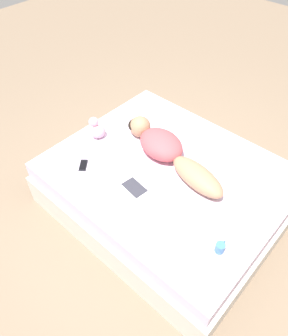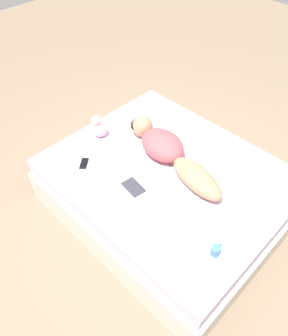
{
  "view_description": "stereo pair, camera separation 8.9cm",
  "coord_description": "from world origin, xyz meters",
  "px_view_note": "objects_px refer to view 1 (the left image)",
  "views": [
    {
      "loc": [
        -1.66,
        -1.21,
        2.65
      ],
      "look_at": [
        -0.17,
        0.14,
        0.57
      ],
      "focal_mm": 35.0,
      "sensor_mm": 36.0,
      "label": 1
    },
    {
      "loc": [
        -1.6,
        -1.28,
        2.65
      ],
      "look_at": [
        -0.17,
        0.14,
        0.57
      ],
      "focal_mm": 35.0,
      "sensor_mm": 36.0,
      "label": 2
    }
  ],
  "objects_px": {
    "open_magazine": "(126,193)",
    "cell_phone": "(83,165)",
    "coffee_mug": "(220,247)",
    "person": "(167,150)"
  },
  "relations": [
    {
      "from": "coffee_mug",
      "to": "person",
      "type": "bearing_deg",
      "value": 61.37
    },
    {
      "from": "open_magazine",
      "to": "cell_phone",
      "type": "relative_size",
      "value": 2.87
    },
    {
      "from": "person",
      "to": "open_magazine",
      "type": "height_order",
      "value": "person"
    },
    {
      "from": "person",
      "to": "open_magazine",
      "type": "relative_size",
      "value": 2.82
    },
    {
      "from": "open_magazine",
      "to": "cell_phone",
      "type": "xyz_separation_m",
      "value": [
        -0.02,
        0.52,
        0.0
      ]
    },
    {
      "from": "person",
      "to": "open_magazine",
      "type": "bearing_deg",
      "value": -166.6
    },
    {
      "from": "person",
      "to": "cell_phone",
      "type": "relative_size",
      "value": 8.09
    },
    {
      "from": "person",
      "to": "cell_phone",
      "type": "distance_m",
      "value": 0.78
    },
    {
      "from": "person",
      "to": "cell_phone",
      "type": "height_order",
      "value": "person"
    },
    {
      "from": "coffee_mug",
      "to": "open_magazine",
      "type": "bearing_deg",
      "value": 95.09
    }
  ]
}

